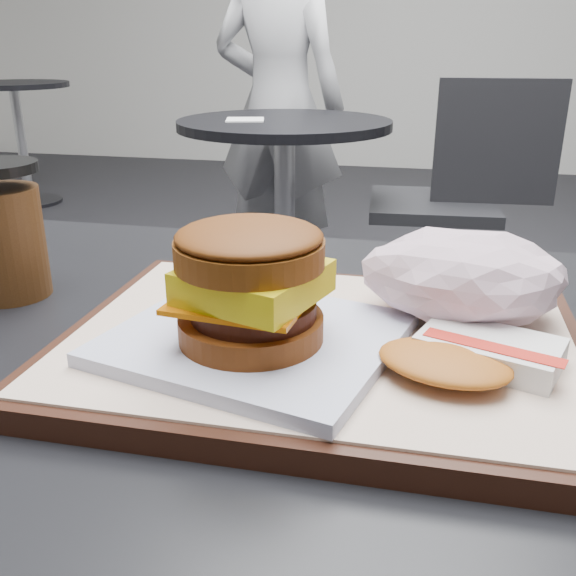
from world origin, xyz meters
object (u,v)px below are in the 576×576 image
(serving_tray, at_px, (320,347))
(breakfast_sandwich, at_px, (252,297))
(crumpled_wrapper, at_px, (463,277))
(neighbor_table, at_px, (285,181))
(customer_table, at_px, (259,533))
(coffee_cup, at_px, (4,236))
(patron, at_px, (279,106))
(hash_brown, at_px, (469,355))
(neighbor_chair, at_px, (454,192))

(serving_tray, height_order, breakfast_sandwich, breakfast_sandwich)
(crumpled_wrapper, xyz_separation_m, neighbor_table, (-0.50, 1.61, -0.27))
(breakfast_sandwich, xyz_separation_m, crumpled_wrapper, (0.14, 0.09, -0.01))
(customer_table, distance_m, coffee_cup, 0.35)
(serving_tray, bearing_deg, patron, 104.01)
(coffee_cup, bearing_deg, neighbor_table, 93.60)
(hash_brown, bearing_deg, crumpled_wrapper, 92.26)
(hash_brown, bearing_deg, patron, 106.35)
(customer_table, distance_m, hash_brown, 0.27)
(breakfast_sandwich, relative_size, hash_brown, 1.71)
(customer_table, distance_m, serving_tray, 0.20)
(crumpled_wrapper, height_order, neighbor_chair, neighbor_chair)
(customer_table, relative_size, breakfast_sandwich, 3.55)
(crumpled_wrapper, bearing_deg, patron, 106.91)
(patron, bearing_deg, breakfast_sandwich, 110.21)
(breakfast_sandwich, bearing_deg, neighbor_table, 102.02)
(neighbor_table, bearing_deg, serving_tray, -76.36)
(hash_brown, height_order, patron, patron)
(crumpled_wrapper, relative_size, coffee_cup, 1.23)
(serving_tray, relative_size, coffee_cup, 3.07)
(crumpled_wrapper, xyz_separation_m, neighbor_chair, (0.06, 1.73, -0.31))
(hash_brown, relative_size, patron, 0.09)
(hash_brown, distance_m, coffee_cup, 0.42)
(patron, bearing_deg, serving_tray, 111.46)
(serving_tray, relative_size, neighbor_table, 0.51)
(coffee_cup, bearing_deg, serving_tray, -12.23)
(serving_tray, height_order, crumpled_wrapper, crumpled_wrapper)
(customer_table, bearing_deg, breakfast_sandwich, -76.44)
(neighbor_table, bearing_deg, neighbor_chair, 12.84)
(coffee_cup, xyz_separation_m, neighbor_chair, (0.46, 1.72, -0.32))
(serving_tray, relative_size, patron, 0.26)
(serving_tray, xyz_separation_m, breakfast_sandwich, (-0.04, -0.03, 0.05))
(neighbor_chair, bearing_deg, breakfast_sandwich, -96.24)
(neighbor_table, relative_size, neighbor_chair, 0.85)
(crumpled_wrapper, height_order, coffee_cup, coffee_cup)
(neighbor_table, height_order, neighbor_chair, neighbor_chair)
(neighbor_chair, bearing_deg, coffee_cup, -104.94)
(crumpled_wrapper, distance_m, neighbor_table, 1.71)
(coffee_cup, bearing_deg, customer_table, -12.16)
(customer_table, bearing_deg, coffee_cup, 167.84)
(crumpled_wrapper, height_order, neighbor_table, crumpled_wrapper)
(breakfast_sandwich, distance_m, patron, 2.25)
(serving_tray, distance_m, hash_brown, 0.11)
(crumpled_wrapper, relative_size, neighbor_table, 0.20)
(customer_table, height_order, serving_tray, serving_tray)
(hash_brown, height_order, neighbor_chair, neighbor_chair)
(patron, bearing_deg, hash_brown, 113.80)
(hash_brown, xyz_separation_m, coffee_cup, (-0.41, 0.10, 0.03))
(customer_table, bearing_deg, neighbor_chair, 83.25)
(serving_tray, distance_m, crumpled_wrapper, 0.12)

